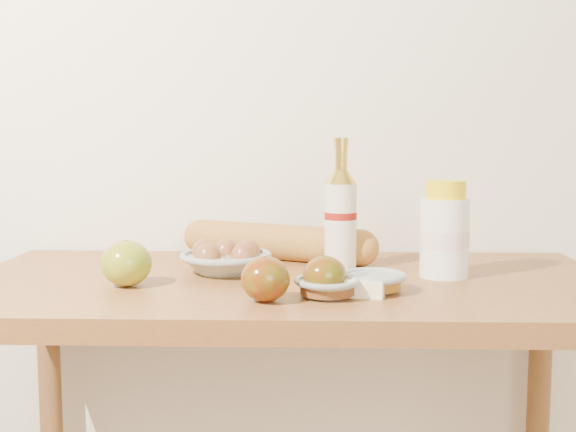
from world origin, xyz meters
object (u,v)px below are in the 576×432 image
at_px(bourbon_bottle, 341,216).
at_px(egg_bowl, 226,260).
at_px(table, 288,343).
at_px(baguette, 277,242).
at_px(cream_bottle, 445,232).

xyz_separation_m(bourbon_bottle, egg_bowl, (-0.22, -0.04, -0.08)).
xyz_separation_m(table, baguette, (-0.03, 0.20, 0.16)).
bearing_deg(baguette, egg_bowl, -97.86).
bearing_deg(baguette, cream_bottle, -4.85).
distance_m(bourbon_bottle, egg_bowl, 0.24).
height_order(cream_bottle, baguette, cream_bottle).
relative_size(table, baguette, 2.70).
distance_m(cream_bottle, baguette, 0.37).
distance_m(cream_bottle, egg_bowl, 0.42).
bearing_deg(table, bourbon_bottle, 42.70).
relative_size(table, cream_bottle, 6.65).
xyz_separation_m(table, cream_bottle, (0.29, 0.03, 0.21)).
height_order(table, bourbon_bottle, bourbon_bottle).
relative_size(cream_bottle, baguette, 0.41).
bearing_deg(baguette, bourbon_bottle, -15.98).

